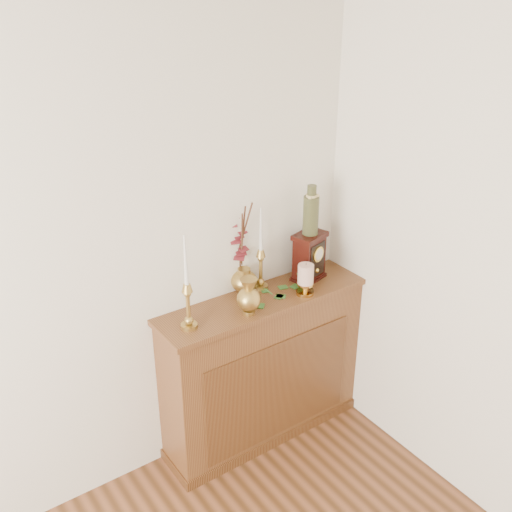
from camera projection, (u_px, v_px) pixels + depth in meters
console_shelf at (263, 371)px, 3.46m from camera, size 1.24×0.34×0.93m
candlestick_left at (188, 299)px, 2.90m from camera, size 0.08×0.08×0.50m
candlestick_center at (261, 263)px, 3.27m from camera, size 0.08×0.08×0.48m
bud_vase at (249, 297)px, 3.05m from camera, size 0.13×0.13×0.20m
ginger_jar at (239, 250)px, 3.22m from camera, size 0.22×0.23×0.54m
pillar_candle_left at (306, 278)px, 3.23m from camera, size 0.10×0.10×0.19m
pillar_candle_right at (306, 278)px, 3.26m from camera, size 0.09×0.09×0.17m
ivy_garland at (272, 293)px, 3.25m from camera, size 0.42×0.20×0.08m
mantel_clock at (309, 257)px, 3.38m from camera, size 0.22×0.18×0.28m
ceramic_vase at (311, 212)px, 3.26m from camera, size 0.09×0.09×0.28m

